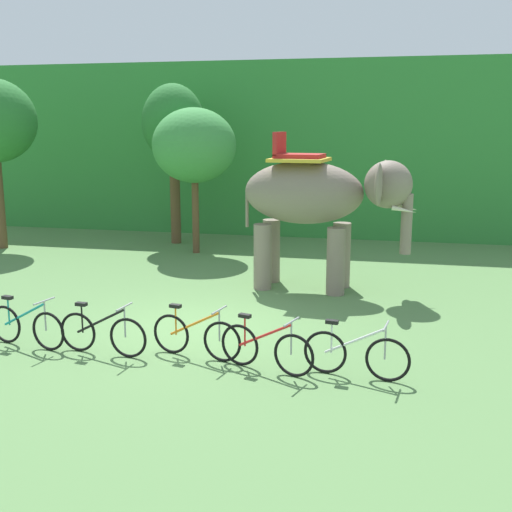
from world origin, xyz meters
The scene contains 10 objects.
ground_plane centered at (0.00, 0.00, 0.00)m, with size 80.00×80.00×0.00m, color #567F47.
foliage_hedge centered at (0.00, 13.70, 3.07)m, with size 36.00×6.00×6.15m, color #338438.
tree_right centered at (-3.50, 8.71, 3.94)m, with size 2.05×2.05×5.28m.
tree_center_left centered at (-2.31, 7.24, 3.31)m, with size 2.56×2.56×4.47m.
elephant centered at (1.93, 3.60, 2.20)m, with size 4.20×2.09×3.78m.
bike_teal centered at (-2.62, -1.69, 0.39)m, with size 1.69×0.54×0.92m.
bike_black centered at (-1.10, -1.75, 0.39)m, with size 1.71×0.52×0.92m.
bike_orange centered at (0.53, -1.54, 0.39)m, with size 1.69×0.54×0.92m.
bike_red centered at (1.83, -1.87, 0.39)m, with size 1.65×0.65×0.92m.
bike_white centered at (3.28, -1.82, 0.39)m, with size 1.70×0.52×0.92m.
Camera 1 is at (3.82, -11.43, 3.93)m, focal length 44.46 mm.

